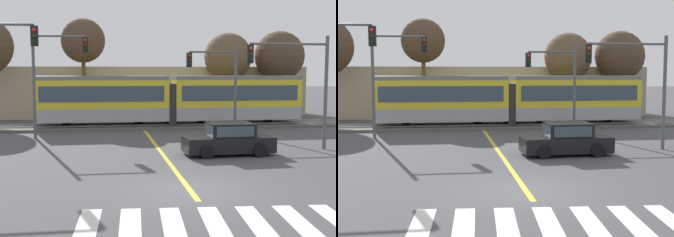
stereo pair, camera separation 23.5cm
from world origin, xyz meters
TOP-DOWN VIEW (x-y plane):
  - ground_plane at (0.00, 0.00)m, footprint 200.00×200.00m
  - track_bed at (0.00, 17.78)m, footprint 120.00×4.00m
  - rail_near at (0.00, 17.06)m, footprint 120.00×0.08m
  - rail_far at (0.00, 18.50)m, footprint 120.00×0.08m
  - light_rail_tram at (2.00, 17.78)m, footprint 18.50×2.64m
  - crosswalk_stripe_0 at (-3.29, -3.03)m, footprint 0.77×2.83m
  - crosswalk_stripe_1 at (-2.19, -3.11)m, footprint 0.77×2.83m
  - crosswalk_stripe_2 at (-1.10, -3.20)m, footprint 0.77×2.83m
  - crosswalk_stripe_3 at (0.00, -3.28)m, footprint 0.77×2.83m
  - crosswalk_stripe_4 at (1.10, -3.36)m, footprint 0.77×2.83m
  - crosswalk_stripe_5 at (2.19, -3.44)m, footprint 0.77×2.83m
  - lane_centre_line at (0.00, 7.25)m, footprint 0.20×17.06m
  - sedan_crossing at (3.06, 6.35)m, footprint 4.27×2.05m
  - traffic_light_far_right at (4.51, 13.92)m, footprint 3.25×0.38m
  - traffic_light_far_left at (-5.70, 13.31)m, footprint 3.25×0.38m
  - traffic_light_mid_right at (6.82, 7.23)m, footprint 4.25×0.38m
  - bare_tree_west at (-4.18, 23.28)m, footprint 3.50×3.50m
  - bare_tree_east at (7.73, 23.42)m, footprint 3.98×3.98m
  - bare_tree_far_east at (12.13, 23.13)m, footprint 4.18×4.18m
  - building_backdrop_far at (1.53, 27.19)m, footprint 27.10×6.00m

SIDE VIEW (x-z plane):
  - ground_plane at x=0.00m, z-range 0.00..0.00m
  - lane_centre_line at x=0.00m, z-range 0.00..0.01m
  - crosswalk_stripe_0 at x=-3.29m, z-range 0.00..0.01m
  - crosswalk_stripe_1 at x=-2.19m, z-range 0.00..0.01m
  - crosswalk_stripe_2 at x=-1.10m, z-range 0.00..0.01m
  - crosswalk_stripe_3 at x=0.00m, z-range 0.00..0.01m
  - crosswalk_stripe_4 at x=1.10m, z-range 0.00..0.01m
  - crosswalk_stripe_5 at x=2.19m, z-range 0.00..0.01m
  - track_bed at x=0.00m, z-range 0.00..0.18m
  - rail_near at x=0.00m, z-range 0.18..0.28m
  - rail_far at x=0.00m, z-range 0.18..0.28m
  - sedan_crossing at x=3.06m, z-range -0.06..1.46m
  - light_rail_tram at x=2.00m, z-range 0.33..3.76m
  - building_backdrop_far at x=1.53m, z-range 0.00..4.32m
  - traffic_light_far_right at x=4.51m, z-range 0.84..6.53m
  - traffic_light_mid_right at x=6.82m, z-range 0.96..6.66m
  - traffic_light_far_left at x=-5.70m, z-range 0.96..7.45m
  - bare_tree_east at x=7.73m, z-range 1.55..8.67m
  - bare_tree_far_east at x=12.13m, z-range 1.54..8.83m
  - bare_tree_west at x=-4.18m, z-range 2.26..10.37m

